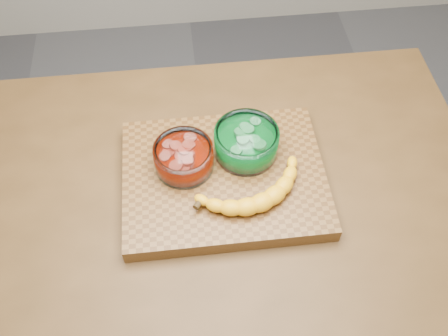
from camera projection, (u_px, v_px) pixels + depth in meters
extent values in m
plane|color=#56565A|center=(224.00, 318.00, 1.87)|extent=(3.50, 3.50, 0.00)
cube|color=#513518|center=(224.00, 267.00, 1.51)|extent=(1.20, 0.80, 0.90)
cube|color=brown|center=(224.00, 178.00, 1.13)|extent=(0.45, 0.35, 0.04)
cylinder|color=white|center=(184.00, 158.00, 1.10)|extent=(0.13, 0.13, 0.06)
cylinder|color=#B61B03|center=(184.00, 160.00, 1.10)|extent=(0.11, 0.11, 0.04)
cylinder|color=#E65F48|center=(183.00, 152.00, 1.08)|extent=(0.10, 0.10, 0.02)
cylinder|color=white|center=(246.00, 142.00, 1.12)|extent=(0.14, 0.14, 0.07)
cylinder|color=#088F2A|center=(246.00, 145.00, 1.13)|extent=(0.12, 0.12, 0.04)
cylinder|color=#68DD7A|center=(247.00, 137.00, 1.10)|extent=(0.12, 0.12, 0.02)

